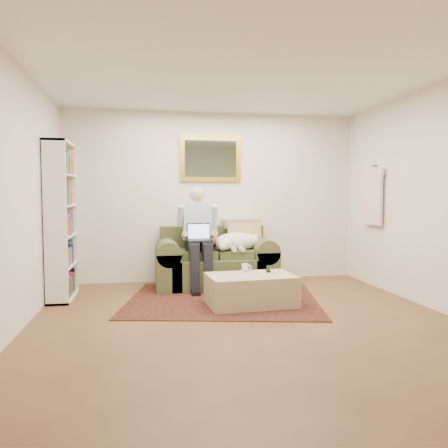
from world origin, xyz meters
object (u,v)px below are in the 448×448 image
object	(u,v)px
seated_man	(199,238)
coffee_mug	(245,268)
bookshelf	(61,221)
sofa	(215,266)
laptop	(199,236)
ottoman	(251,290)
sleeping_dog	(237,241)

from	to	relation	value
seated_man	coffee_mug	world-z (taller)	seated_man
bookshelf	coffee_mug	bearing A→B (deg)	-13.83
coffee_mug	sofa	bearing A→B (deg)	102.67
seated_man	coffee_mug	distance (m)	1.01
seated_man	bookshelf	distance (m)	1.84
seated_man	bookshelf	size ratio (longest dim) A/B	0.72
laptop	sofa	bearing A→B (deg)	41.02
ottoman	seated_man	bearing A→B (deg)	115.65
seated_man	laptop	bearing A→B (deg)	-90.00
laptop	coffee_mug	size ratio (longest dim) A/B	3.34
coffee_mug	bookshelf	distance (m)	2.42
ottoman	bookshelf	world-z (taller)	bookshelf
laptop	bookshelf	distance (m)	1.83
sofa	bookshelf	size ratio (longest dim) A/B	0.86
laptop	bookshelf	xyz separation A→B (m)	(-1.80, -0.21, 0.24)
sleeping_dog	bookshelf	world-z (taller)	bookshelf
sofa	coffee_mug	distance (m)	1.02
sleeping_dog	sofa	bearing A→B (deg)	164.26
seated_man	bookshelf	bearing A→B (deg)	-171.36
sofa	ottoman	size ratio (longest dim) A/B	1.68
laptop	coffee_mug	world-z (taller)	laptop
sofa	laptop	xyz separation A→B (m)	(-0.26, -0.22, 0.46)
laptop	ottoman	xyz separation A→B (m)	(0.50, -0.98, -0.57)
ottoman	bookshelf	xyz separation A→B (m)	(-2.30, 0.78, 0.81)
bookshelf	ottoman	bearing A→B (deg)	-18.61
coffee_mug	laptop	bearing A→B (deg)	122.07
laptop	sleeping_dog	size ratio (longest dim) A/B	0.47
laptop	ottoman	size ratio (longest dim) A/B	0.33
seated_man	bookshelf	world-z (taller)	bookshelf
sofa	laptop	bearing A→B (deg)	-138.98
ottoman	coffee_mug	xyz separation A→B (m)	(-0.02, 0.21, 0.24)
coffee_mug	sleeping_dog	bearing A→B (deg)	84.60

